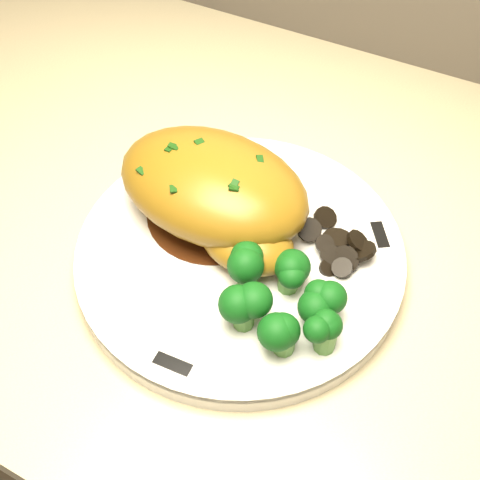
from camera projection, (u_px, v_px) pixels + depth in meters
The scene contains 9 objects.
counter at pixel (351, 435), 0.90m from camera, with size 2.00×0.66×0.98m.
plate at pixel (240, 254), 0.56m from camera, with size 0.30×0.30×0.02m, color silver.
rim_accent_0 at pixel (380, 235), 0.56m from camera, with size 0.03×0.01×0.00m, color black.
rim_accent_1 at pixel (165, 166), 0.62m from camera, with size 0.03×0.01×0.00m, color black.
rim_accent_2 at pixel (173, 364), 0.48m from camera, with size 0.03×0.01×0.00m, color black.
gravy_pool at pixel (214, 212), 0.58m from camera, with size 0.13×0.13×0.00m, color #3B1A0A.
chicken_breast at pixel (217, 192), 0.55m from camera, with size 0.20×0.14×0.07m.
mushroom_pile at pixel (304, 238), 0.55m from camera, with size 0.11×0.08×0.03m.
broccoli_florets at pixel (285, 302), 0.49m from camera, with size 0.11×0.08×0.04m.
Camera 1 is at (0.26, 1.29, 1.31)m, focal length 45.00 mm.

